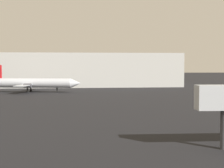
{
  "coord_description": "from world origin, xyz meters",
  "views": [
    {
      "loc": [
        -4.53,
        -13.51,
        8.33
      ],
      "look_at": [
        2.17,
        51.06,
        4.48
      ],
      "focal_mm": 54.88,
      "sensor_mm": 36.0,
      "label": 1
    }
  ],
  "objects": [
    {
      "name": "terminal_building",
      "position": [
        1.16,
        115.86,
        6.08
      ],
      "size": [
        64.71,
        22.69,
        12.16
      ],
      "primitive_type": "cube",
      "color": "#B7B7B2",
      "rests_on": "ground_plane"
    },
    {
      "name": "airplane_distant",
      "position": [
        -17.41,
        87.77,
        2.72
      ],
      "size": [
        28.38,
        17.68,
        7.95
      ],
      "rotation": [
        0.0,
        0.0,
        -0.19
      ],
      "color": "silver",
      "rests_on": "ground_plane"
    }
  ]
}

